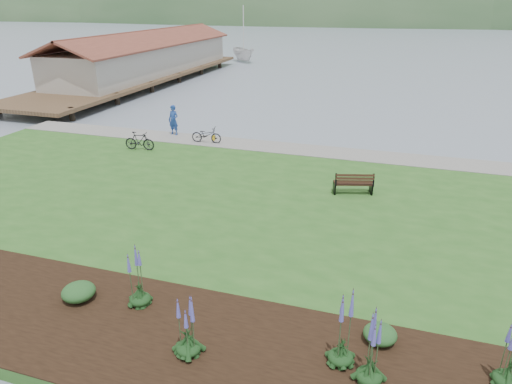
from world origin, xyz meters
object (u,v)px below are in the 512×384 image
park_bench (354,183)px  bicycle_a (206,135)px  person (173,118)px  sailboat (244,62)px

park_bench → bicycle_a: size_ratio=0.98×
person → sailboat: (-8.84, 39.40, -1.53)m
sailboat → person: bearing=-120.3°
person → bicycle_a: bearing=-9.8°
park_bench → person: bearing=136.6°
park_bench → sailboat: size_ratio=0.07×
park_bench → bicycle_a: bearing=134.7°
person → bicycle_a: 2.92m
park_bench → sailboat: 50.26m
person → sailboat: 40.41m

